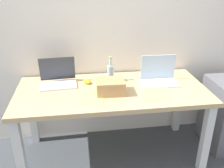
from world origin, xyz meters
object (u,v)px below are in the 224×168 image
object	(u,v)px
laptop_right	(159,77)
cardboard_box	(110,87)
beer_bottle	(110,72)
laptop_left	(58,79)
computer_mouse	(87,81)
desk	(112,98)

from	to	relation	value
laptop_right	cardboard_box	distance (m)	0.51
beer_bottle	cardboard_box	bearing A→B (deg)	-97.58
laptop_left	beer_bottle	size ratio (longest dim) A/B	1.38
laptop_right	computer_mouse	bearing A→B (deg)	173.21
desk	laptop_left	xyz separation A→B (m)	(-0.48, 0.17, 0.15)
desk	beer_bottle	distance (m)	0.26
desk	cardboard_box	xyz separation A→B (m)	(-0.02, -0.07, 0.15)
laptop_right	computer_mouse	distance (m)	0.68
laptop_right	desk	bearing A→B (deg)	-170.09
computer_mouse	desk	bearing A→B (deg)	-65.55
laptop_left	beer_bottle	world-z (taller)	laptop_left
laptop_left	computer_mouse	distance (m)	0.27
computer_mouse	laptop_right	bearing A→B (deg)	-35.57
desk	laptop_right	world-z (taller)	laptop_right
cardboard_box	beer_bottle	bearing A→B (deg)	82.42
desk	laptop_left	size ratio (longest dim) A/B	5.02
beer_bottle	cardboard_box	distance (m)	0.25
laptop_right	computer_mouse	world-z (taller)	laptop_right
laptop_left	computer_mouse	size ratio (longest dim) A/B	3.42
desk	computer_mouse	world-z (taller)	computer_mouse
desk	laptop_right	bearing A→B (deg)	9.91
laptop_left	laptop_right	world-z (taller)	laptop_right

